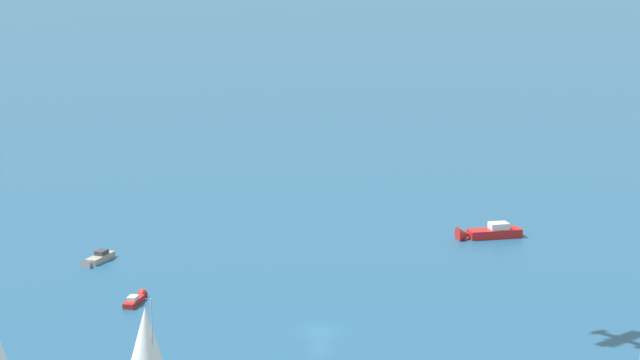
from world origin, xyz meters
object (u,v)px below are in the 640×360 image
(sailboat_near_centre, at_px, (147,349))
(motorboat_inshore, at_px, (97,259))
(motorboat_ahead, at_px, (136,299))
(motorboat_far_port, at_px, (486,233))

(sailboat_near_centre, height_order, motorboat_inshore, sailboat_near_centre)
(motorboat_ahead, bearing_deg, motorboat_inshore, 80.72)
(motorboat_inshore, bearing_deg, sailboat_near_centre, -107.66)
(motorboat_ahead, bearing_deg, sailboat_near_centre, -113.28)
(sailboat_near_centre, distance_m, motorboat_far_port, 76.22)
(sailboat_near_centre, bearing_deg, motorboat_ahead, 66.72)
(motorboat_far_port, distance_m, motorboat_ahead, 60.12)
(motorboat_far_port, height_order, motorboat_inshore, motorboat_far_port)
(sailboat_near_centre, xyz_separation_m, motorboat_ahead, (11.91, 27.69, -4.47))
(sailboat_near_centre, height_order, motorboat_ahead, sailboat_near_centre)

